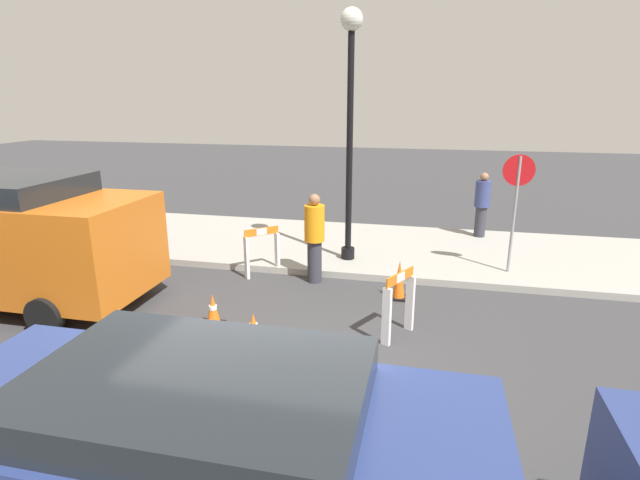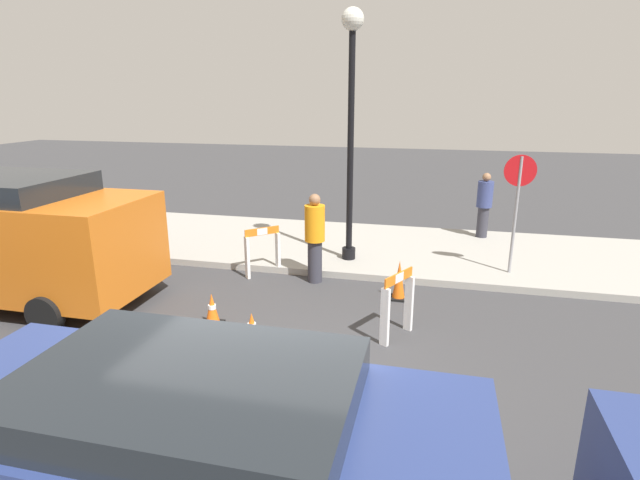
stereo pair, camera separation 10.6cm
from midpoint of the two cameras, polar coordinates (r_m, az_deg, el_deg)
name	(u,v)px [view 2 (the right image)]	position (r m, az deg, el deg)	size (l,w,h in m)	color
ground_plane	(274,414)	(6.15, -4.71, -19.17)	(60.00, 60.00, 0.00)	#38383A
sidewalk_slab	(361,247)	(11.88, 4.94, -0.86)	(18.00, 3.97, 0.14)	#9E9B93
streetlamp_post	(351,104)	(10.30, 3.90, 15.23)	(0.44, 0.44, 5.02)	black
stop_sign	(518,195)	(10.33, 21.92, 4.76)	(0.60, 0.07, 2.34)	gray
barricade_0	(398,304)	(7.63, 9.25, -7.20)	(0.45, 0.70, 1.05)	white
barricade_1	(263,250)	(10.14, -6.27, -1.19)	(0.63, 0.60, 1.01)	white
traffic_cone_0	(399,281)	(9.09, 9.36, -4.60)	(0.30, 0.30, 0.73)	black
traffic_cone_1	(212,310)	(8.20, -11.85, -7.84)	(0.30, 0.30, 0.54)	black
traffic_cone_2	(252,328)	(7.59, -7.38, -9.97)	(0.30, 0.30, 0.47)	black
person_worker	(315,236)	(9.62, -0.28, 0.48)	(0.46, 0.46, 1.76)	#33333D
person_pedestrian	(484,203)	(12.93, 18.48, 3.99)	(0.47, 0.47, 1.60)	#33333D
parked_car_1	(195,466)	(4.04, -13.31, -23.85)	(4.16, 1.87, 1.77)	navy
work_van	(2,233)	(10.36, -32.35, 0.72)	(5.26, 2.25, 2.24)	#D16619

